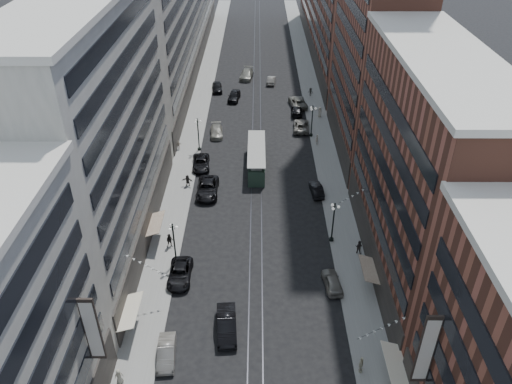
{
  "coord_description": "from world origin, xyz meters",
  "views": [
    {
      "loc": [
        0.17,
        -15.62,
        38.65
      ],
      "look_at": [
        -0.02,
        35.34,
        5.0
      ],
      "focal_mm": 35.0,
      "sensor_mm": 36.0,
      "label": 1
    }
  ],
  "objects_px": {
    "car_2": "(180,273)",
    "pedestrian_6": "(179,145)",
    "car_8": "(217,131)",
    "pedestrian_5": "(188,180)",
    "car_11": "(301,126)",
    "pedestrian_9": "(311,92)",
    "car_1": "(166,352)",
    "car_7": "(201,163)",
    "pedestrian_extra_0": "(320,112)",
    "car_13": "(234,96)",
    "pedestrian_8": "(317,139)",
    "car_10": "(317,189)",
    "pedestrian_4": "(361,364)",
    "car_14": "(271,80)",
    "pedestrian_1": "(119,376)",
    "pedestrian_2": "(170,241)",
    "lamppost_se_mid": "(312,120)",
    "car_extra_0": "(247,74)",
    "car_extra_1": "(298,102)",
    "lamppost_sw_far": "(174,242)",
    "car_extra_2": "(207,188)",
    "streetcar": "(256,158)",
    "car_5": "(227,325)",
    "car_12": "(297,110)",
    "car_4": "(332,282)",
    "car_9": "(217,87)",
    "lamppost_sw_mid": "(198,133)",
    "pedestrian_7": "(359,247)"
  },
  "relations": [
    {
      "from": "car_4",
      "to": "car_7",
      "type": "distance_m",
      "value": 30.54
    },
    {
      "from": "pedestrian_4",
      "to": "car_7",
      "type": "distance_m",
      "value": 40.69
    },
    {
      "from": "pedestrian_1",
      "to": "pedestrian_4",
      "type": "height_order",
      "value": "pedestrian_4"
    },
    {
      "from": "car_11",
      "to": "pedestrian_9",
      "type": "xyz_separation_m",
      "value": [
        2.91,
        14.69,
        0.2
      ]
    },
    {
      "from": "car_12",
      "to": "car_11",
      "type": "bearing_deg",
      "value": 96.41
    },
    {
      "from": "streetcar",
      "to": "lamppost_sw_mid",
      "type": "bearing_deg",
      "value": 150.77
    },
    {
      "from": "car_12",
      "to": "pedestrian_extra_0",
      "type": "xyz_separation_m",
      "value": [
        4.04,
        -1.56,
        0.34
      ]
    },
    {
      "from": "pedestrian_9",
      "to": "car_extra_0",
      "type": "bearing_deg",
      "value": 158.89
    },
    {
      "from": "car_14",
      "to": "pedestrian_9",
      "type": "xyz_separation_m",
      "value": [
        7.6,
        -7.05,
        0.24
      ]
    },
    {
      "from": "car_13",
      "to": "pedestrian_4",
      "type": "bearing_deg",
      "value": -70.25
    },
    {
      "from": "car_12",
      "to": "car_9",
      "type": "bearing_deg",
      "value": -31.97
    },
    {
      "from": "pedestrian_4",
      "to": "pedestrian_6",
      "type": "height_order",
      "value": "pedestrian_4"
    },
    {
      "from": "car_1",
      "to": "car_7",
      "type": "relative_size",
      "value": 0.83
    },
    {
      "from": "car_1",
      "to": "car_extra_2",
      "type": "bearing_deg",
      "value": 81.97
    },
    {
      "from": "car_11",
      "to": "pedestrian_extra_0",
      "type": "relative_size",
      "value": 3.03
    },
    {
      "from": "pedestrian_9",
      "to": "car_extra_1",
      "type": "bearing_deg",
      "value": -103.9
    },
    {
      "from": "car_5",
      "to": "car_12",
      "type": "bearing_deg",
      "value": 74.27
    },
    {
      "from": "streetcar",
      "to": "pedestrian_6",
      "type": "xyz_separation_m",
      "value": [
        -12.5,
        5.4,
        -0.6
      ]
    },
    {
      "from": "lamppost_se_mid",
      "to": "car_9",
      "type": "distance_m",
      "value": 26.66
    },
    {
      "from": "car_12",
      "to": "streetcar",
      "type": "bearing_deg",
      "value": 72.71
    },
    {
      "from": "pedestrian_extra_0",
      "to": "car_13",
      "type": "bearing_deg",
      "value": 104.24
    },
    {
      "from": "car_8",
      "to": "pedestrian_5",
      "type": "height_order",
      "value": "pedestrian_5"
    },
    {
      "from": "car_13",
      "to": "car_2",
      "type": "bearing_deg",
      "value": -87.36
    },
    {
      "from": "car_14",
      "to": "car_13",
      "type": "bearing_deg",
      "value": 55.66
    },
    {
      "from": "car_2",
      "to": "pedestrian_6",
      "type": "xyz_separation_m",
      "value": [
        -4.1,
        29.87,
        0.16
      ]
    },
    {
      "from": "car_13",
      "to": "pedestrian_6",
      "type": "bearing_deg",
      "value": -104.48
    },
    {
      "from": "lamppost_sw_far",
      "to": "pedestrian_7",
      "type": "distance_m",
      "value": 21.45
    },
    {
      "from": "car_7",
      "to": "pedestrian_5",
      "type": "xyz_separation_m",
      "value": [
        -1.38,
        -5.39,
        0.25
      ]
    },
    {
      "from": "pedestrian_2",
      "to": "car_extra_1",
      "type": "distance_m",
      "value": 45.66
    },
    {
      "from": "car_11",
      "to": "pedestrian_extra_0",
      "type": "bearing_deg",
      "value": -122.43
    },
    {
      "from": "streetcar",
      "to": "pedestrian_5",
      "type": "height_order",
      "value": "streetcar"
    },
    {
      "from": "streetcar",
      "to": "pedestrian_6",
      "type": "bearing_deg",
      "value": 156.63
    },
    {
      "from": "pedestrian_5",
      "to": "car_8",
      "type": "bearing_deg",
      "value": 90.32
    },
    {
      "from": "car_extra_1",
      "to": "pedestrian_extra_0",
      "type": "bearing_deg",
      "value": 118.14
    },
    {
      "from": "streetcar",
      "to": "car_extra_0",
      "type": "relative_size",
      "value": 1.93
    },
    {
      "from": "lamppost_se_mid",
      "to": "car_extra_0",
      "type": "relative_size",
      "value": 0.9
    },
    {
      "from": "car_5",
      "to": "pedestrian_5",
      "type": "bearing_deg",
      "value": 100.29
    },
    {
      "from": "lamppost_sw_far",
      "to": "car_13",
      "type": "height_order",
      "value": "lamppost_sw_far"
    },
    {
      "from": "pedestrian_8",
      "to": "car_10",
      "type": "bearing_deg",
      "value": 40.33
    },
    {
      "from": "car_extra_1",
      "to": "car_extra_2",
      "type": "height_order",
      "value": "car_extra_2"
    },
    {
      "from": "car_4",
      "to": "pedestrian_1",
      "type": "xyz_separation_m",
      "value": [
        -20.28,
        -12.2,
        0.23
      ]
    },
    {
      "from": "pedestrian_1",
      "to": "pedestrian_2",
      "type": "height_order",
      "value": "pedestrian_2"
    },
    {
      "from": "car_5",
      "to": "pedestrian_5",
      "type": "relative_size",
      "value": 3.16
    },
    {
      "from": "car_extra_0",
      "to": "car_extra_1",
      "type": "xyz_separation_m",
      "value": [
        9.97,
        -14.79,
        -0.03
      ]
    },
    {
      "from": "pedestrian_2",
      "to": "car_extra_0",
      "type": "distance_m",
      "value": 57.3
    },
    {
      "from": "pedestrian_5",
      "to": "car_extra_1",
      "type": "bearing_deg",
      "value": 69.0
    },
    {
      "from": "car_14",
      "to": "pedestrian_6",
      "type": "xyz_separation_m",
      "value": [
        -15.5,
        -29.13,
        0.16
      ]
    },
    {
      "from": "car_2",
      "to": "pedestrian_5",
      "type": "xyz_separation_m",
      "value": [
        -1.38,
        18.97,
        0.25
      ]
    },
    {
      "from": "lamppost_se_mid",
      "to": "car_8",
      "type": "xyz_separation_m",
      "value": [
        -16.0,
        0.45,
        -2.37
      ]
    },
    {
      "from": "car_1",
      "to": "car_4",
      "type": "xyz_separation_m",
      "value": [
        16.56,
        9.44,
        0.0
      ]
    }
  ]
}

